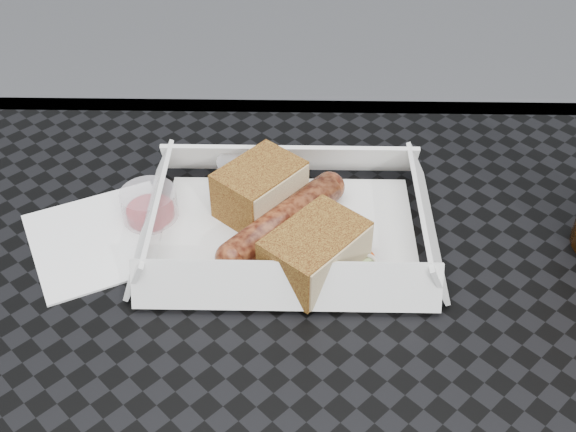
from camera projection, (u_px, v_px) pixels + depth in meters
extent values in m
cube|color=black|center=(290.00, 414.00, 0.50)|extent=(0.80, 0.80, 0.01)
cube|color=black|center=(295.00, 118.00, 0.80)|extent=(0.80, 0.03, 0.03)
cylinder|color=black|center=(45.00, 349.00, 1.02)|extent=(0.03, 0.03, 0.73)
cylinder|color=black|center=(544.00, 356.00, 1.01)|extent=(0.03, 0.03, 0.73)
cube|color=white|center=(288.00, 233.00, 0.63)|extent=(0.22, 0.15, 0.00)
cylinder|color=brown|center=(283.00, 221.00, 0.62)|extent=(0.10, 0.11, 0.03)
sphere|color=brown|center=(329.00, 187.00, 0.65)|extent=(0.03, 0.03, 0.03)
sphere|color=brown|center=(232.00, 258.00, 0.58)|extent=(0.03, 0.03, 0.03)
cube|color=olive|center=(260.00, 189.00, 0.64)|extent=(0.09, 0.09, 0.05)
cube|color=olive|center=(315.00, 252.00, 0.58)|extent=(0.09, 0.10, 0.04)
cylinder|color=#FB4D0A|center=(350.00, 261.00, 0.60)|extent=(0.02, 0.02, 0.00)
torus|color=white|center=(360.00, 266.00, 0.60)|extent=(0.02, 0.02, 0.00)
cube|color=#B2D17F|center=(363.00, 259.00, 0.60)|extent=(0.02, 0.02, 0.00)
cube|color=white|center=(103.00, 238.00, 0.63)|extent=(0.16, 0.16, 0.00)
cylinder|color=#9A0B11|center=(149.00, 206.00, 0.64)|extent=(0.05, 0.05, 0.03)
cylinder|color=silver|center=(244.00, 173.00, 0.67)|extent=(0.05, 0.05, 0.03)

